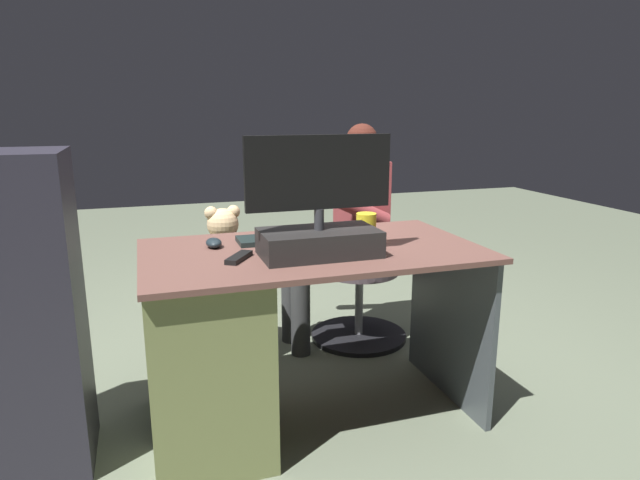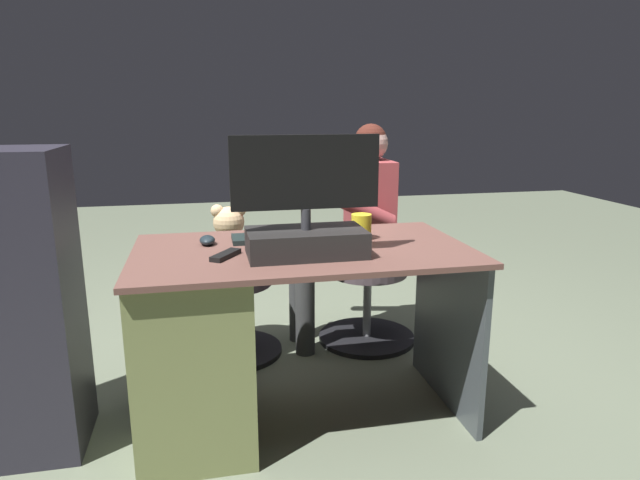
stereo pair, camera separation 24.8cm
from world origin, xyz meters
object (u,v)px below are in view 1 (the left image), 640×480
at_px(office_chair_teddy, 226,310).
at_px(person, 346,220).
at_px(computer_mouse, 214,243).
at_px(cup, 366,226).
at_px(tv_remote, 239,257).
at_px(keyboard, 289,238).
at_px(monitor, 319,223).
at_px(teddy_bear, 223,244).
at_px(visitor_chair, 359,295).
at_px(desk, 228,340).

distance_m(office_chair_teddy, person, 0.76).
distance_m(computer_mouse, person, 0.93).
distance_m(cup, tv_remote, 0.58).
bearing_deg(keyboard, monitor, 99.73).
relative_size(teddy_bear, visitor_chair, 0.66).
bearing_deg(monitor, desk, -17.63).
distance_m(keyboard, teddy_bear, 0.57).
bearing_deg(keyboard, desk, 27.80).
xyz_separation_m(visitor_chair, person, (0.08, 0.00, 0.42)).
xyz_separation_m(keyboard, cup, (-0.31, 0.06, 0.04)).
bearing_deg(cup, teddy_bear, -48.46).
height_order(desk, person, person).
distance_m(desk, cup, 0.72).
bearing_deg(tv_remote, computer_mouse, -39.94).
bearing_deg(keyboard, teddy_bear, -68.83).
distance_m(monitor, cup, 0.34).
relative_size(keyboard, visitor_chair, 0.80).
xyz_separation_m(monitor, cup, (-0.27, -0.20, -0.07)).
xyz_separation_m(keyboard, tv_remote, (0.25, 0.23, -0.00)).
xyz_separation_m(desk, office_chair_teddy, (-0.09, -0.65, -0.12)).
relative_size(office_chair_teddy, visitor_chair, 0.95).
bearing_deg(visitor_chair, tv_remote, 44.28).
height_order(desk, teddy_bear, teddy_bear).
relative_size(keyboard, cup, 4.01).
relative_size(computer_mouse, visitor_chair, 0.18).
bearing_deg(office_chair_teddy, monitor, 107.77).
bearing_deg(teddy_bear, computer_mouse, 78.54).
distance_m(desk, person, 1.03).
bearing_deg(computer_mouse, person, -144.21).
bearing_deg(cup, office_chair_teddy, -47.86).
xyz_separation_m(tv_remote, visitor_chair, (-0.77, -0.75, -0.47)).
bearing_deg(person, keyboard, 49.64).
xyz_separation_m(office_chair_teddy, visitor_chair, (-0.72, -0.02, -0.01)).
distance_m(desk, office_chair_teddy, 0.67).
relative_size(cup, teddy_bear, 0.30).
xyz_separation_m(computer_mouse, office_chair_teddy, (-0.11, -0.52, -0.48)).
bearing_deg(visitor_chair, monitor, 58.35).
bearing_deg(visitor_chair, keyboard, 44.93).
bearing_deg(monitor, visitor_chair, -121.65).
bearing_deg(tv_remote, desk, -28.91).
bearing_deg(desk, computer_mouse, -80.78).
xyz_separation_m(desk, teddy_bear, (-0.09, -0.67, 0.21)).
bearing_deg(office_chair_teddy, computer_mouse, 78.29).
distance_m(keyboard, cup, 0.32).
distance_m(office_chair_teddy, teddy_bear, 0.34).
height_order(tv_remote, visitor_chair, tv_remote).
bearing_deg(office_chair_teddy, cup, 132.14).
height_order(computer_mouse, teddy_bear, teddy_bear).
relative_size(tv_remote, office_chair_teddy, 0.30).
height_order(desk, keyboard, keyboard).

